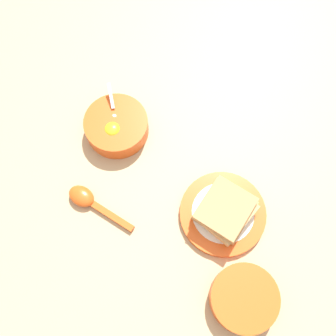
# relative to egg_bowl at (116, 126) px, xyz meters

# --- Properties ---
(ground_plane) EXTENTS (3.00, 3.00, 0.00)m
(ground_plane) POSITION_rel_egg_bowl_xyz_m (0.19, -0.02, -0.02)
(ground_plane) COLOR tan
(egg_bowl) EXTENTS (0.14, 0.14, 0.07)m
(egg_bowl) POSITION_rel_egg_bowl_xyz_m (0.00, 0.00, 0.00)
(egg_bowl) COLOR #DB5119
(egg_bowl) RESTS_ON ground_plane
(toast_plate) EXTENTS (0.18, 0.18, 0.02)m
(toast_plate) POSITION_rel_egg_bowl_xyz_m (0.29, -0.07, -0.02)
(toast_plate) COLOR #DB5119
(toast_plate) RESTS_ON ground_plane
(toast_sandwich) EXTENTS (0.11, 0.12, 0.05)m
(toast_sandwich) POSITION_rel_egg_bowl_xyz_m (0.29, -0.07, 0.01)
(toast_sandwich) COLOR tan
(toast_sandwich) RESTS_ON toast_plate
(soup_spoon) EXTENTS (0.16, 0.05, 0.03)m
(soup_spoon) POSITION_rel_egg_bowl_xyz_m (0.02, -0.17, -0.01)
(soup_spoon) COLOR #DB5119
(soup_spoon) RESTS_ON ground_plane
(congee_bowl) EXTENTS (0.13, 0.13, 0.04)m
(congee_bowl) POSITION_rel_egg_bowl_xyz_m (0.39, -0.21, -0.00)
(congee_bowl) COLOR #DB5119
(congee_bowl) RESTS_ON ground_plane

